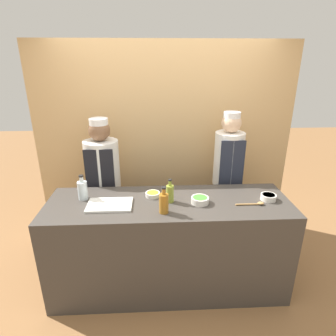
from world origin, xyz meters
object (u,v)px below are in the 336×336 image
Objects in this scene: sauce_bowl_yellow at (153,194)px; cutting_board at (110,205)px; bottle_amber at (164,203)px; sauce_bowl_brown at (268,197)px; chef_right at (227,178)px; sauce_bowl_green at (200,200)px; wooden_spoon at (254,204)px; bottle_oil at (170,193)px; chef_left at (104,184)px; bottle_clear at (83,190)px.

cutting_board is (-0.39, -0.17, -0.01)m from sauce_bowl_yellow.
bottle_amber is at bearing -16.49° from cutting_board.
sauce_bowl_yellow is 0.58× the size of bottle_amber.
sauce_bowl_brown is 0.09× the size of chef_right.
chef_right is at bearing 27.92° from cutting_board.
chef_right reaches higher than sauce_bowl_yellow.
sauce_bowl_yellow is 0.08× the size of chef_right.
sauce_bowl_green reaches higher than cutting_board.
wooden_spoon is at bearing -13.42° from sauce_bowl_yellow.
cutting_board is 0.51m from bottle_amber.
bottle_oil is (0.16, -0.12, 0.07)m from sauce_bowl_yellow.
wooden_spoon is 1.63m from chef_left.
wooden_spoon is 0.16× the size of chef_left.
sauce_bowl_brown is 1.74m from bottle_clear.
cutting_board is at bearing -178.38° from sauce_bowl_brown.
chef_left is at bearing 179.99° from chef_right.
sauce_bowl_brown is 0.88× the size of sauce_bowl_green.
sauce_bowl_brown reaches higher than cutting_board.
chef_right is (0.41, 0.64, -0.07)m from sauce_bowl_green.
bottle_amber is at bearing -73.00° from sauce_bowl_yellow.
sauce_bowl_green is 0.72× the size of bottle_oil.
bottle_amber and bottle_clear have the same top height.
sauce_bowl_yellow is 0.35× the size of cutting_board.
wooden_spoon is 0.71m from chef_right.
sauce_bowl_green is at bearing -177.45° from sauce_bowl_brown.
bottle_amber is at bearing -133.34° from chef_right.
bottle_amber reaches higher than sauce_bowl_green.
sauce_bowl_yellow is 0.33m from bottle_amber.
sauce_bowl_yellow is 0.09× the size of chef_left.
sauce_bowl_yellow reaches higher than cutting_board.
bottle_clear is at bearing 172.80° from sauce_bowl_green.
sauce_bowl_yellow is 0.74m from chef_left.
chef_left is at bearing 159.44° from sauce_bowl_brown.
chef_right is at bearing -0.01° from chef_left.
cutting_board is 1.53× the size of wooden_spoon.
chef_right reaches higher than sauce_bowl_green.
cutting_board is 1.78× the size of bottle_oil.
cutting_board is (-0.82, -0.01, -0.02)m from sauce_bowl_green.
chef_left is at bearing 154.38° from wooden_spoon.
sauce_bowl_brown is at bearing 1.62° from cutting_board.
cutting_board is at bearing -174.45° from bottle_oil.
chef_left reaches higher than bottle_amber.
bottle_clear is 1.58m from wooden_spoon.
bottle_clear reaches higher than sauce_bowl_brown.
chef_left is at bearing 139.76° from bottle_oil.
cutting_board is 1.30m from wooden_spoon.
wooden_spoon is (0.92, -0.22, -0.01)m from sauce_bowl_yellow.
sauce_bowl_yellow reaches higher than wooden_spoon.
bottle_oil is at bearing 171.56° from sauce_bowl_green.
chef_left is 0.97× the size of chef_right.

